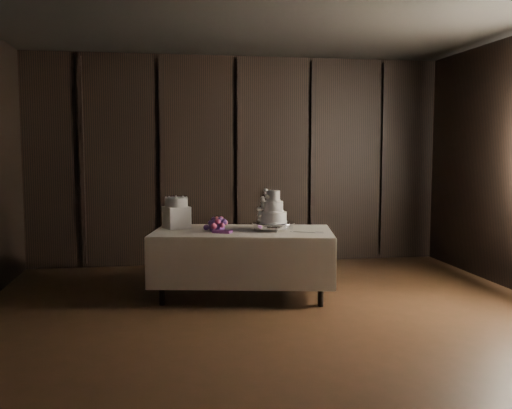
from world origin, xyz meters
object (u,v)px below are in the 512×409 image
at_px(wedding_cake, 271,210).
at_px(small_cake, 176,202).
at_px(display_table, 243,260).
at_px(box_pedestal, 177,217).
at_px(bouquet, 217,225).
at_px(cake_stand, 273,226).

relative_size(wedding_cake, small_cake, 1.36).
distance_m(display_table, wedding_cake, 0.66).
bearing_deg(wedding_cake, box_pedestal, 164.59).
bearing_deg(display_table, bouquet, -161.99).
height_order(box_pedestal, small_cake, small_cake).
bearing_deg(wedding_cake, bouquet, -178.07).
xyz_separation_m(wedding_cake, box_pedestal, (-1.05, 0.36, -0.11)).
bearing_deg(cake_stand, bouquet, 179.89).
xyz_separation_m(display_table, small_cake, (-0.73, 0.30, 0.65)).
distance_m(display_table, small_cake, 1.02).
relative_size(cake_stand, bouquet, 1.17).
height_order(cake_stand, small_cake, small_cake).
relative_size(display_table, box_pedestal, 8.28).
bearing_deg(cake_stand, wedding_cake, -150.26).
bearing_deg(small_cake, wedding_cake, -18.86).
distance_m(wedding_cake, bouquet, 0.63).
relative_size(display_table, bouquet, 5.19).
height_order(wedding_cake, bouquet, wedding_cake).
height_order(display_table, cake_stand, cake_stand).
bearing_deg(display_table, wedding_cake, 1.54).
bearing_deg(cake_stand, small_cake, 162.29).
bearing_deg(display_table, box_pedestal, 168.36).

